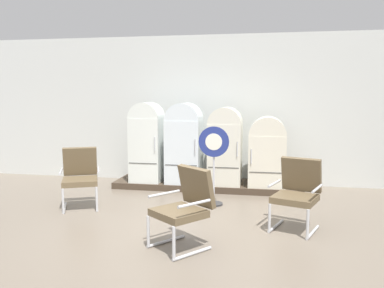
# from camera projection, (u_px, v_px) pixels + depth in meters

# --- Properties ---
(ground) EXTENTS (12.00, 10.00, 0.05)m
(ground) POSITION_uv_depth(u_px,v_px,m) (174.00, 242.00, 5.31)
(ground) COLOR #726557
(back_wall) EXTENTS (11.76, 0.12, 3.19)m
(back_wall) POSITION_uv_depth(u_px,v_px,m) (212.00, 109.00, 8.67)
(back_wall) COLOR silver
(back_wall) RESTS_ON ground
(display_plinth) EXTENTS (3.83, 0.95, 0.13)m
(display_plinth) POSITION_uv_depth(u_px,v_px,m) (207.00, 185.00, 8.25)
(display_plinth) COLOR #443629
(display_plinth) RESTS_ON ground
(refrigerator_0) EXTENTS (0.63, 0.63, 1.64)m
(refrigerator_0) POSITION_uv_depth(u_px,v_px,m) (147.00, 139.00, 8.23)
(refrigerator_0) COLOR white
(refrigerator_0) RESTS_ON display_plinth
(refrigerator_1) EXTENTS (0.70, 0.67, 1.63)m
(refrigerator_1) POSITION_uv_depth(u_px,v_px,m) (184.00, 141.00, 8.11)
(refrigerator_1) COLOR white
(refrigerator_1) RESTS_ON display_plinth
(refrigerator_2) EXTENTS (0.65, 0.71, 1.55)m
(refrigerator_2) POSITION_uv_depth(u_px,v_px,m) (225.00, 143.00, 7.98)
(refrigerator_2) COLOR silver
(refrigerator_2) RESTS_ON display_plinth
(refrigerator_3) EXTENTS (0.71, 0.66, 1.37)m
(refrigerator_3) POSITION_uv_depth(u_px,v_px,m) (267.00, 150.00, 7.81)
(refrigerator_3) COLOR silver
(refrigerator_3) RESTS_ON display_plinth
(armchair_left) EXTENTS (0.81, 0.85, 1.02)m
(armchair_left) POSITION_uv_depth(u_px,v_px,m) (80.00, 175.00, 6.82)
(armchair_left) COLOR silver
(armchair_left) RESTS_ON ground
(armchair_right) EXTENTS (0.79, 0.83, 1.02)m
(armchair_right) POSITION_uv_depth(u_px,v_px,m) (297.00, 191.00, 5.69)
(armchair_right) COLOR silver
(armchair_right) RESTS_ON ground
(armchair_center) EXTENTS (0.87, 0.88, 1.02)m
(armchair_center) POSITION_uv_depth(u_px,v_px,m) (185.00, 204.00, 4.99)
(armchair_center) COLOR silver
(armchair_center) RESTS_ON ground
(sign_stand) EXTENTS (0.53, 0.32, 1.38)m
(sign_stand) POSITION_uv_depth(u_px,v_px,m) (214.00, 164.00, 6.89)
(sign_stand) COLOR #2D2D30
(sign_stand) RESTS_ON ground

